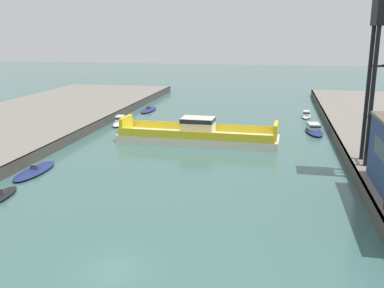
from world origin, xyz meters
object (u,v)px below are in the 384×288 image
object	(u,v)px
moored_boat_mid_right	(314,129)
moored_boat_mid_left	(2,195)
moored_boat_far_left	(35,171)
moored_boat_far_right	(306,115)
chain_ferry	(198,135)
moored_boat_near_left	(149,110)
moored_boat_near_right	(120,121)

from	to	relation	value
moored_boat_mid_right	moored_boat_mid_left	bearing A→B (deg)	-131.90
moored_boat_mid_left	moored_boat_far_left	bearing A→B (deg)	97.57
moored_boat_far_right	moored_boat_mid_right	bearing A→B (deg)	-87.97
moored_boat_mid_right	moored_boat_far_left	xyz separation A→B (m)	(-32.39, -27.36, -0.29)
chain_ferry	moored_boat_mid_left	bearing A→B (deg)	-119.86
moored_boat_near_left	moored_boat_mid_left	size ratio (longest dim) A/B	1.44
moored_boat_mid_left	moored_boat_far_right	bearing A→B (deg)	57.20
moored_boat_mid_left	moored_boat_near_right	bearing A→B (deg)	91.70
moored_boat_near_right	moored_boat_far_left	bearing A→B (deg)	-89.94
moored_boat_near_left	moored_boat_far_left	bearing A→B (deg)	-91.22
moored_boat_mid_left	moored_boat_mid_right	distance (m)	46.98
chain_ferry	moored_boat_mid_right	xyz separation A→B (m)	(16.91, 9.76, -0.57)
moored_boat_near_left	moored_boat_near_right	xyz separation A→B (m)	(-0.91, -14.20, 0.31)
moored_boat_far_left	moored_boat_mid_left	bearing A→B (deg)	-82.43
chain_ferry	moored_boat_far_left	world-z (taller)	chain_ferry
moored_boat_mid_left	moored_boat_far_left	xyz separation A→B (m)	(-1.01, 7.61, 0.01)
chain_ferry	moored_boat_near_right	bearing A→B (deg)	147.84
chain_ferry	moored_boat_mid_right	distance (m)	19.53
moored_boat_near_left	moored_boat_far_left	xyz separation A→B (m)	(-0.88, -41.55, -0.01)
moored_boat_mid_left	moored_boat_far_right	size ratio (longest dim) A/B	1.01
moored_boat_near_right	moored_boat_far_left	distance (m)	27.35
chain_ferry	moored_boat_far_left	bearing A→B (deg)	-131.35
moored_boat_near_right	moored_boat_far_right	bearing A→B (deg)	22.16
moored_boat_near_right	moored_boat_mid_right	xyz separation A→B (m)	(32.42, 0.01, -0.03)
moored_boat_near_left	moored_boat_mid_left	world-z (taller)	moored_boat_near_left
chain_ferry	moored_boat_far_left	size ratio (longest dim) A/B	2.98
moored_boat_near_left	moored_boat_far_right	world-z (taller)	moored_boat_far_right
moored_boat_near_right	chain_ferry	bearing A→B (deg)	-32.16
moored_boat_near_left	moored_boat_mid_right	distance (m)	34.56
chain_ferry	moored_boat_near_right	world-z (taller)	chain_ferry
moored_boat_near_right	moored_boat_mid_left	xyz separation A→B (m)	(1.04, -34.96, -0.33)
moored_boat_mid_right	moored_boat_far_right	world-z (taller)	moored_boat_mid_right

